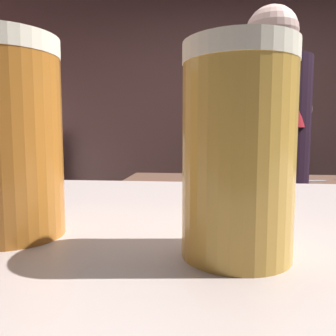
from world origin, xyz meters
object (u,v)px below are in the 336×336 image
(mini_fridge, at_px, (22,195))
(bottle_vinegar, at_px, (263,138))
(bottle_olive_oil, at_px, (221,136))
(bartender, at_px, (268,177))
(pint_glass_near, at_px, (238,152))
(chefs_knife, at_px, (305,181))
(bottle_soy, at_px, (233,136))
(mixing_bowl, at_px, (212,174))
(pint_glass_far, at_px, (10,139))

(mini_fridge, relative_size, bottle_vinegar, 6.49)
(mini_fridge, distance_m, bottle_olive_oil, 2.05)
(bartender, distance_m, pint_glass_near, 1.30)
(chefs_knife, xyz_separation_m, pint_glass_near, (-0.54, -1.67, 0.25))
(chefs_knife, relative_size, bottle_soy, 0.99)
(bartender, distance_m, mixing_bowl, 0.57)
(mixing_bowl, relative_size, pint_glass_near, 1.31)
(mini_fridge, bearing_deg, bottle_vinegar, 4.77)
(chefs_knife, relative_size, pint_glass_near, 1.77)
(bottle_soy, bearing_deg, pint_glass_far, -97.87)
(pint_glass_near, distance_m, bottle_olive_oil, 3.02)
(chefs_knife, bearing_deg, pint_glass_near, -120.66)
(pint_glass_far, height_order, bottle_soy, bottle_soy)
(mixing_bowl, bearing_deg, chefs_knife, -13.02)
(mini_fridge, bearing_deg, bartender, -37.61)
(pint_glass_near, height_order, bottle_vinegar, bottle_vinegar)
(chefs_knife, relative_size, bottle_olive_oil, 1.07)
(bartender, xyz_separation_m, pint_glass_far, (-0.43, -1.24, 0.18))
(mini_fridge, xyz_separation_m, bottle_olive_oil, (1.96, 0.15, 0.58))
(pint_glass_far, bearing_deg, bottle_soy, 82.13)
(mixing_bowl, relative_size, bottle_soy, 0.73)
(chefs_knife, height_order, pint_glass_near, pint_glass_near)
(pint_glass_near, bearing_deg, mini_fridge, 122.43)
(mini_fridge, xyz_separation_m, bottle_soy, (2.08, 0.27, 0.59))
(chefs_knife, distance_m, bottle_soy, 1.51)
(pint_glass_near, height_order, bottle_olive_oil, bottle_olive_oil)
(bottle_vinegar, xyz_separation_m, bottle_soy, (-0.28, 0.07, 0.03))
(pint_glass_far, relative_size, bottle_vinegar, 0.85)
(bartender, height_order, bottle_soy, bartender)
(bottle_soy, bearing_deg, bartender, -90.05)
(bottle_soy, xyz_separation_m, bottle_olive_oil, (-0.12, -0.11, -0.01))
(mixing_bowl, bearing_deg, bottle_olive_oil, 84.71)
(mixing_bowl, distance_m, bottle_soy, 1.38)
(pint_glass_near, bearing_deg, bottle_vinegar, 79.97)
(pint_glass_near, xyz_separation_m, bottle_soy, (0.26, 3.13, -0.00))
(mini_fridge, bearing_deg, pint_glass_near, -57.57)
(mini_fridge, bearing_deg, bottle_soy, 7.26)
(bartender, xyz_separation_m, bottle_olive_oil, (-0.12, 1.75, 0.17))
(mixing_bowl, xyz_separation_m, chefs_knife, (0.51, -0.12, -0.02))
(mini_fridge, distance_m, mixing_bowl, 2.17)
(bottle_soy, bearing_deg, mini_fridge, -172.74)
(pint_glass_far, distance_m, bottle_soy, 3.14)
(mini_fridge, height_order, bottle_vinegar, bottle_vinegar)
(bartender, bearing_deg, mini_fridge, 34.46)
(bottle_vinegar, relative_size, bottle_olive_oil, 0.80)
(mixing_bowl, bearing_deg, pint_glass_far, -96.43)
(chefs_knife, distance_m, bottle_vinegar, 1.41)
(mixing_bowl, xyz_separation_m, bottle_olive_oil, (0.11, 1.23, 0.22))
(pint_glass_far, height_order, bottle_vinegar, same)
(pint_glass_near, distance_m, bottle_soy, 3.14)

